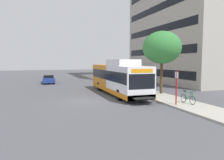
% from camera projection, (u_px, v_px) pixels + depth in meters
% --- Properties ---
extents(ground_plane, '(120.00, 120.00, 0.00)m').
position_uv_depth(ground_plane, '(74.00, 90.00, 26.07)').
color(ground_plane, '#4C4C51').
extents(sidewalk_curb, '(3.00, 56.00, 0.14)m').
position_uv_depth(sidewalk_curb, '(133.00, 89.00, 26.41)').
color(sidewalk_curb, '#A8A399').
rests_on(sidewalk_curb, ground).
extents(transit_bus, '(2.58, 12.25, 3.65)m').
position_uv_depth(transit_bus, '(118.00, 78.00, 22.60)').
color(transit_bus, white).
rests_on(transit_bus, ground).
extents(bus_stop_sign_pole, '(0.10, 0.36, 2.60)m').
position_uv_depth(bus_stop_sign_pole, '(176.00, 85.00, 16.42)').
color(bus_stop_sign_pole, red).
rests_on(bus_stop_sign_pole, sidewalk_curb).
extents(bicycle_parked, '(0.52, 1.76, 1.02)m').
position_uv_depth(bicycle_parked, '(188.00, 98.00, 17.00)').
color(bicycle_parked, black).
rests_on(bicycle_parked, sidewalk_curb).
extents(street_tree_near_stop, '(3.91, 3.91, 6.41)m').
position_uv_depth(street_tree_near_stop, '(162.00, 48.00, 21.82)').
color(street_tree_near_stop, '#4C3823').
rests_on(street_tree_near_stop, sidewalk_curb).
extents(parked_car_far_lane, '(1.80, 4.50, 1.33)m').
position_uv_depth(parked_car_far_lane, '(48.00, 79.00, 33.72)').
color(parked_car_far_lane, navy).
rests_on(parked_car_far_lane, ground).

